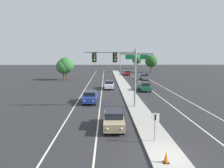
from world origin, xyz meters
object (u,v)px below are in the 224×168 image
(car_receding_grey, at_px, (144,77))
(tree_far_right_b, at_px, (151,61))
(highway_sign_gantry, at_px, (137,56))
(car_receding_green, at_px, (144,86))
(car_oncoming_tan, at_px, (114,119))
(car_receding_red, at_px, (127,73))
(tree_far_left_a, at_px, (66,65))
(car_oncoming_blue, at_px, (90,97))
(overhead_signal_mast, at_px, (119,66))
(median_sign_post, at_px, (155,123))
(tree_far_right_a, at_px, (137,59))
(tree_far_left_b, at_px, (63,67))
(traffic_cone_median_nose, at_px, (166,157))
(car_oncoming_white, at_px, (109,84))

(car_receding_grey, xyz_separation_m, tree_far_right_b, (6.88, 22.99, 3.53))
(highway_sign_gantry, bearing_deg, car_receding_green, -96.72)
(car_oncoming_tan, distance_m, car_receding_red, 49.79)
(tree_far_left_a, bearing_deg, car_oncoming_blue, -72.35)
(overhead_signal_mast, xyz_separation_m, tree_far_left_a, (-12.22, 29.34, -1.34))
(tree_far_left_a, bearing_deg, median_sign_post, -70.34)
(car_oncoming_tan, xyz_separation_m, car_receding_grey, (9.75, 36.27, 0.00))
(overhead_signal_mast, bearing_deg, tree_far_right_b, 73.24)
(highway_sign_gantry, xyz_separation_m, tree_far_right_a, (3.66, 23.29, -1.52))
(car_receding_green, height_order, car_receding_grey, same)
(median_sign_post, height_order, highway_sign_gantry, highway_sign_gantry)
(median_sign_post, xyz_separation_m, highway_sign_gantry, (8.48, 64.99, 4.58))
(car_receding_grey, bearing_deg, tree_far_left_b, -179.65)
(car_receding_green, distance_m, tree_far_left_a, 24.88)
(car_receding_green, distance_m, tree_far_right_a, 66.30)
(car_oncoming_tan, bearing_deg, car_receding_red, 82.68)
(median_sign_post, distance_m, traffic_cone_median_nose, 3.28)
(overhead_signal_mast, relative_size, tree_far_right_b, 1.08)
(car_oncoming_blue, xyz_separation_m, tree_far_right_b, (19.55, 49.15, 3.53))
(car_receding_grey, xyz_separation_m, traffic_cone_median_nose, (-6.86, -42.77, -0.31))
(tree_far_right_b, xyz_separation_m, tree_far_right_a, (-1.55, 25.62, 0.29))
(tree_far_right_b, bearing_deg, tree_far_left_b, -141.01)
(car_oncoming_tan, relative_size, car_oncoming_blue, 1.00)
(overhead_signal_mast, height_order, car_oncoming_blue, overhead_signal_mast)
(car_oncoming_blue, relative_size, car_receding_grey, 1.00)
(car_oncoming_white, relative_size, traffic_cone_median_nose, 6.05)
(tree_far_right_b, bearing_deg, car_receding_green, -104.31)
(median_sign_post, xyz_separation_m, tree_far_left_b, (-14.87, 39.54, 1.99))
(car_receding_green, bearing_deg, car_oncoming_white, 157.93)
(car_oncoming_white, bearing_deg, car_receding_green, -22.07)
(overhead_signal_mast, xyz_separation_m, tree_far_right_b, (15.71, 52.16, -0.94))
(tree_far_left_b, bearing_deg, tree_far_right_b, 38.99)
(car_receding_grey, distance_m, tree_far_left_b, 21.85)
(median_sign_post, relative_size, car_oncoming_white, 0.49)
(car_receding_green, height_order, car_receding_red, same)
(highway_sign_gantry, height_order, tree_far_right_b, highway_sign_gantry)
(traffic_cone_median_nose, bearing_deg, car_receding_grey, 80.89)
(car_receding_red, bearing_deg, median_sign_post, -93.69)
(tree_far_right_b, bearing_deg, car_receding_grey, -106.67)
(highway_sign_gantry, bearing_deg, overhead_signal_mast, -100.90)
(car_receding_green, bearing_deg, car_oncoming_blue, -135.61)
(overhead_signal_mast, relative_size, car_oncoming_tan, 1.60)
(traffic_cone_median_nose, xyz_separation_m, tree_far_right_b, (13.74, 65.75, 3.84))
(median_sign_post, xyz_separation_m, car_receding_green, (3.49, 22.66, -0.77))
(car_oncoming_white, xyz_separation_m, tree_far_right_b, (16.72, 37.36, 3.53))
(car_oncoming_tan, xyz_separation_m, tree_far_right_b, (16.63, 59.25, 3.53))
(car_receding_red, xyz_separation_m, tree_far_left_a, (-17.64, -12.96, 3.13))
(car_receding_grey, height_order, car_receding_red, same)
(car_receding_red, relative_size, tree_far_left_b, 0.82)
(highway_sign_gantry, bearing_deg, car_oncoming_tan, -100.50)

